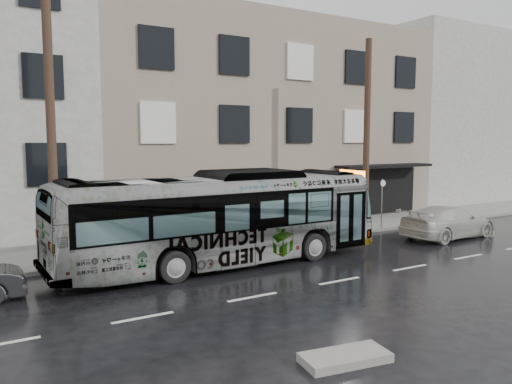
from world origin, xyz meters
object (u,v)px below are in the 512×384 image
white_sedan (448,222)px  utility_pole_front (367,136)px  sign_post (382,203)px  bus (221,219)px  utility_pole_rear (51,134)px

white_sedan → utility_pole_front: bearing=36.6°
sign_post → white_sedan: sign_post is taller
bus → white_sedan: bus is taller
bus → white_sedan: size_ratio=2.38×
utility_pole_front → sign_post: (1.10, 0.00, -3.30)m
utility_pole_front → white_sedan: utility_pole_front is taller
utility_pole_front → sign_post: bearing=0.0°
sign_post → white_sedan: (1.25, -2.91, -0.62)m
utility_pole_front → utility_pole_rear: 14.00m
sign_post → utility_pole_front: bearing=180.0°
utility_pole_rear → sign_post: bearing=0.0°
bus → white_sedan: (11.12, -0.87, -0.94)m
bus → white_sedan: bearing=-95.5°
sign_post → utility_pole_rear: bearing=180.0°
utility_pole_front → sign_post: size_ratio=3.75×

